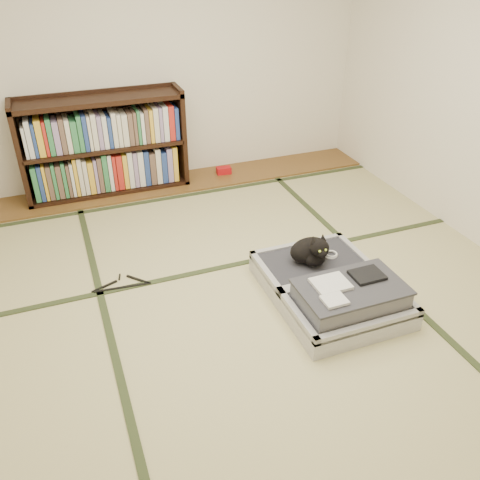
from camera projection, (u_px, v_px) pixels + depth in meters
name	position (u px, v px, depth m)	size (l,w,h in m)	color
floor	(251.00, 295.00, 3.60)	(4.50, 4.50, 0.00)	tan
wood_strip	(178.00, 183.00, 5.19)	(4.00, 0.50, 0.02)	brown
red_item	(224.00, 170.00, 5.35)	(0.15, 0.09, 0.07)	#AF0E12
room_shell	(254.00, 88.00, 2.84)	(4.50, 4.50, 4.50)	white
tatami_borders	(228.00, 259.00, 4.00)	(4.00, 4.50, 0.01)	#2D381E
bookcase	(105.00, 148.00, 4.81)	(1.53, 0.35, 0.99)	black
suitcase	(333.00, 289.00, 3.49)	(0.78, 1.04, 0.31)	#B7B7BC
cat	(312.00, 251.00, 3.64)	(0.35, 0.35, 0.28)	black
cable_coil	(331.00, 254.00, 3.76)	(0.11, 0.11, 0.03)	white
hanger	(122.00, 285.00, 3.69)	(0.42, 0.21, 0.01)	black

